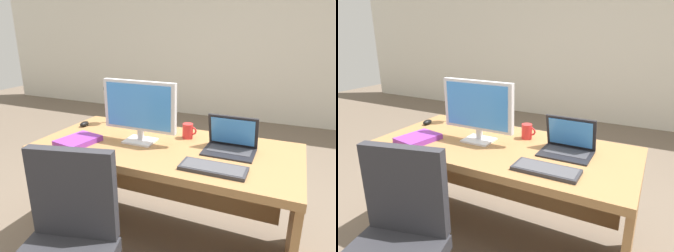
# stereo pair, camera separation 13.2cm
# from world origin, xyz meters

# --- Properties ---
(ground) EXTENTS (12.00, 12.00, 0.00)m
(ground) POSITION_xyz_m (0.00, 1.50, 0.00)
(ground) COLOR #6B5B4C
(back_wall) EXTENTS (10.00, 0.10, 2.80)m
(back_wall) POSITION_xyz_m (0.00, 3.28, 1.40)
(back_wall) COLOR silver
(back_wall) RESTS_ON ground
(desk) EXTENTS (1.68, 0.77, 0.72)m
(desk) POSITION_xyz_m (0.00, 0.04, 0.54)
(desk) COLOR #9E7042
(desk) RESTS_ON ground
(monitor) EXTENTS (0.51, 0.16, 0.41)m
(monitor) POSITION_xyz_m (-0.18, -0.01, 0.96)
(monitor) COLOR silver
(monitor) RESTS_ON desk
(laptop) EXTENTS (0.31, 0.23, 0.22)m
(laptop) POSITION_xyz_m (0.40, 0.09, 0.79)
(laptop) COLOR black
(laptop) RESTS_ON desk
(keyboard) EXTENTS (0.36, 0.15, 0.02)m
(keyboard) POSITION_xyz_m (0.38, -0.23, 0.74)
(keyboard) COLOR #2D2D33
(keyboard) RESTS_ON desk
(mouse) EXTENTS (0.05, 0.09, 0.04)m
(mouse) POSITION_xyz_m (-0.74, 0.11, 0.74)
(mouse) COLOR black
(mouse) RESTS_ON desk
(desk_lamp) EXTENTS (0.12, 0.14, 0.34)m
(desk_lamp) POSITION_xyz_m (-0.58, 0.27, 0.96)
(desk_lamp) COLOR black
(desk_lamp) RESTS_ON desk
(book) EXTENTS (0.24, 0.29, 0.04)m
(book) POSITION_xyz_m (-0.54, -0.20, 0.74)
(book) COLOR purple
(book) RESTS_ON desk
(coffee_mug) EXTENTS (0.10, 0.07, 0.10)m
(coffee_mug) POSITION_xyz_m (0.09, 0.19, 0.78)
(coffee_mug) COLOR red
(coffee_mug) RESTS_ON desk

